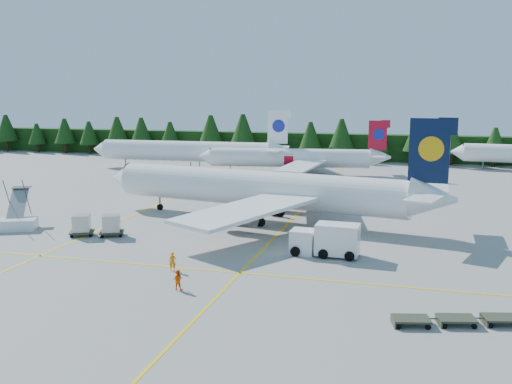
% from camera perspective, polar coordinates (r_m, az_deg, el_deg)
% --- Properties ---
extents(ground, '(320.00, 320.00, 0.00)m').
position_cam_1_polar(ground, '(57.11, -5.63, -5.79)').
color(ground, gray).
rests_on(ground, ground).
extents(taxi_stripe_a, '(0.25, 120.00, 0.01)m').
position_cam_1_polar(taxi_stripe_a, '(80.41, -9.87, -1.29)').
color(taxi_stripe_a, yellow).
rests_on(taxi_stripe_a, ground).
extents(taxi_stripe_b, '(0.25, 120.00, 0.01)m').
position_cam_1_polar(taxi_stripe_b, '(74.23, 4.26, -2.10)').
color(taxi_stripe_b, yellow).
rests_on(taxi_stripe_b, ground).
extents(taxi_stripe_cross, '(80.00, 0.25, 0.01)m').
position_cam_1_polar(taxi_stripe_cross, '(51.79, -8.02, -7.48)').
color(taxi_stripe_cross, yellow).
rests_on(taxi_stripe_cross, ground).
extents(treeline_hedge, '(220.00, 4.00, 6.00)m').
position_cam_1_polar(treeline_hedge, '(135.32, 6.88, 4.56)').
color(treeline_hedge, black).
rests_on(treeline_hedge, ground).
extents(airliner_navy, '(43.65, 35.62, 12.78)m').
position_cam_1_polar(airliner_navy, '(69.58, -0.57, 0.34)').
color(airliner_navy, white).
rests_on(airliner_navy, ground).
extents(airliner_red, '(35.49, 29.01, 10.35)m').
position_cam_1_polar(airliner_red, '(108.95, 3.05, 3.40)').
color(airliner_red, white).
rests_on(airliner_red, ground).
extents(airliner_far_left, '(41.51, 5.35, 12.07)m').
position_cam_1_polar(airliner_far_left, '(117.13, -7.61, 4.12)').
color(airliner_far_left, white).
rests_on(airliner_far_left, ground).
extents(airstairs, '(5.86, 7.38, 4.34)m').
position_cam_1_polar(airstairs, '(70.68, -22.98, -2.70)').
color(airstairs, white).
rests_on(airstairs, ground).
extents(service_truck, '(6.59, 2.62, 3.14)m').
position_cam_1_polar(service_truck, '(55.00, 6.92, -4.75)').
color(service_truck, white).
rests_on(service_truck, ground).
extents(dolly_train, '(8.64, 3.87, 0.14)m').
position_cam_1_polar(dolly_train, '(41.40, 19.42, -11.82)').
color(dolly_train, '#333A2A').
rests_on(dolly_train, ground).
extents(uld_pair, '(6.27, 3.62, 1.95)m').
position_cam_1_polar(uld_pair, '(64.34, -15.66, -3.12)').
color(uld_pair, '#333A2A').
rests_on(uld_pair, ground).
extents(crew_a, '(0.73, 0.63, 1.68)m').
position_cam_1_polar(crew_a, '(50.68, -8.34, -6.89)').
color(crew_a, orange).
rests_on(crew_a, ground).
extents(crew_b, '(0.84, 0.68, 1.63)m').
position_cam_1_polar(crew_b, '(45.95, -7.84, -8.69)').
color(crew_b, '#FF5C05').
rests_on(crew_b, ground).
extents(crew_c, '(0.63, 0.80, 1.71)m').
position_cam_1_polar(crew_c, '(59.28, 6.70, -4.37)').
color(crew_c, orange).
rests_on(crew_c, ground).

